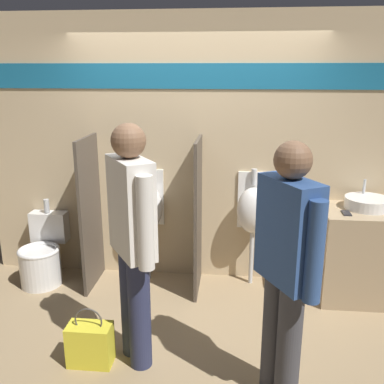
# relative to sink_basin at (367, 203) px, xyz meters

# --- Properties ---
(ground_plane) EXTENTS (16.00, 16.00, 0.00)m
(ground_plane) POSITION_rel_sink_basin_xyz_m (-1.65, -0.33, -0.94)
(ground_plane) COLOR #997F5B
(display_wall) EXTENTS (4.44, 0.07, 2.70)m
(display_wall) POSITION_rel_sink_basin_xyz_m (-1.65, 0.27, 0.42)
(display_wall) COLOR tan
(display_wall) RESTS_ON ground_plane
(sink_counter) EXTENTS (0.94, 0.61, 0.89)m
(sink_counter) POSITION_rel_sink_basin_xyz_m (0.05, -0.06, -0.50)
(sink_counter) COLOR tan
(sink_counter) RESTS_ON ground_plane
(sink_basin) EXTENTS (0.42, 0.42, 0.25)m
(sink_basin) POSITION_rel_sink_basin_xyz_m (0.00, 0.00, 0.00)
(sink_basin) COLOR white
(sink_basin) RESTS_ON sink_counter
(cell_phone) EXTENTS (0.07, 0.14, 0.01)m
(cell_phone) POSITION_rel_sink_basin_xyz_m (-0.23, -0.18, -0.05)
(cell_phone) COLOR #232328
(cell_phone) RESTS_ON sink_counter
(divider_near_counter) EXTENTS (0.03, 0.60, 1.54)m
(divider_near_counter) POSITION_rel_sink_basin_xyz_m (-2.68, -0.06, -0.18)
(divider_near_counter) COLOR #4C4238
(divider_near_counter) RESTS_ON ground_plane
(divider_mid) EXTENTS (0.03, 0.60, 1.54)m
(divider_mid) POSITION_rel_sink_basin_xyz_m (-1.60, -0.06, -0.18)
(divider_mid) COLOR #4C4238
(divider_mid) RESTS_ON ground_plane
(urinal_near_counter) EXTENTS (0.33, 0.26, 1.21)m
(urinal_near_counter) POSITION_rel_sink_basin_xyz_m (-2.14, 0.12, -0.15)
(urinal_near_counter) COLOR silver
(urinal_near_counter) RESTS_ON ground_plane
(urinal_far) EXTENTS (0.33, 0.26, 1.21)m
(urinal_far) POSITION_rel_sink_basin_xyz_m (-1.06, 0.12, -0.15)
(urinal_far) COLOR silver
(urinal_far) RESTS_ON ground_plane
(toilet) EXTENTS (0.42, 0.59, 0.84)m
(toilet) POSITION_rel_sink_basin_xyz_m (-3.23, -0.08, -0.67)
(toilet) COLOR white
(toilet) RESTS_ON ground_plane
(person_in_vest) EXTENTS (0.39, 0.55, 1.76)m
(person_in_vest) POSITION_rel_sink_basin_xyz_m (-0.92, -1.48, 0.03)
(person_in_vest) COLOR #3D3D42
(person_in_vest) RESTS_ON ground_plane
(person_with_lanyard) EXTENTS (0.42, 0.55, 1.82)m
(person_with_lanyard) POSITION_rel_sink_basin_xyz_m (-1.97, -1.21, 0.06)
(person_with_lanyard) COLOR #282D4C
(person_with_lanyard) RESTS_ON ground_plane
(shopping_bag) EXTENTS (0.33, 0.18, 0.47)m
(shopping_bag) POSITION_rel_sink_basin_xyz_m (-2.31, -1.31, -0.78)
(shopping_bag) COLOR yellow
(shopping_bag) RESTS_ON ground_plane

